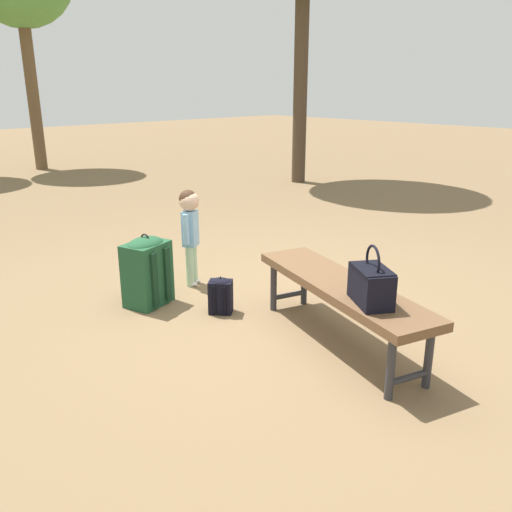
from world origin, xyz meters
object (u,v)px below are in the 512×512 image
Objects in this scene: child_standing at (190,223)px; backpack_large at (147,269)px; park_bench at (341,290)px; handbag at (371,284)px; backpack_small at (221,294)px.

child_standing is 0.60m from backpack_large.
park_bench is at bearing -158.43° from backpack_large.
backpack_large is (1.49, 0.59, -0.10)m from park_bench.
park_bench is 1.62m from child_standing.
park_bench is 0.42m from handbag.
backpack_small is (1.30, 0.11, -0.43)m from handbag.
park_bench is 5.46× the size of backpack_small.
handbag is at bearing 177.28° from child_standing.
handbag is at bearing 155.03° from park_bench.
handbag reaches higher than backpack_small.
park_bench is at bearing -24.97° from handbag.
backpack_large is 1.97× the size of backpack_small.
handbag is at bearing -175.19° from backpack_small.
park_bench is 4.48× the size of handbag.
backpack_small is (0.96, 0.27, -0.24)m from park_bench.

